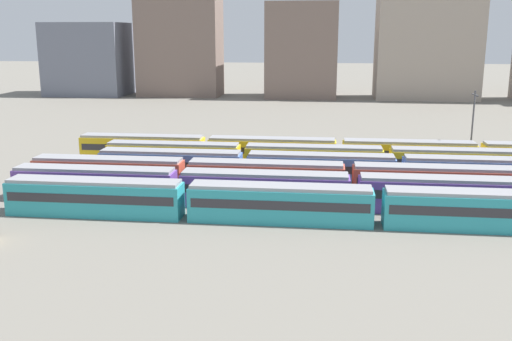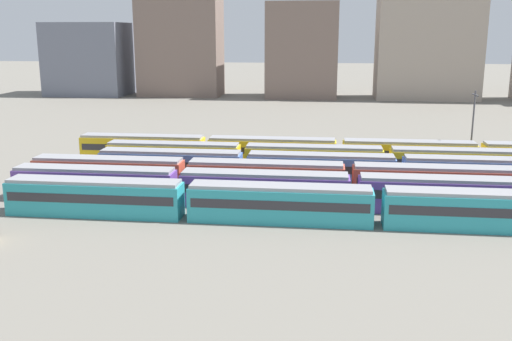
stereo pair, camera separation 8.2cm
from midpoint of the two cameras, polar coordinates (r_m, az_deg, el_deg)
name	(u,v)px [view 2 (the right image)]	position (r m, az deg, el deg)	size (l,w,h in m)	color
ground_plane	(145,183)	(73.33, -10.81, -1.25)	(600.00, 600.00, 0.00)	slate
train_track_0	(480,210)	(58.77, 21.14, -3.65)	(93.60, 3.06, 3.75)	teal
train_track_1	(447,195)	(63.18, 18.20, -2.26)	(93.60, 3.06, 3.75)	#6B429E
train_track_3	(399,171)	(72.56, 13.87, -0.01)	(74.70, 3.06, 3.75)	#4C70BC
train_track_4	(462,163)	(79.02, 19.51, 0.68)	(93.60, 3.06, 3.75)	yellow
train_track_5	(408,154)	(82.95, 14.72, 1.59)	(93.60, 3.06, 3.75)	yellow
catenary_pole_1	(473,124)	(86.98, 20.48, 4.29)	(0.24, 3.20, 10.40)	#4C4C51
distant_building_0	(90,59)	(184.09, -15.90, 10.46)	(22.93, 18.96, 21.10)	slate
distant_building_1	(180,37)	(175.16, -7.41, 12.86)	(23.55, 13.41, 34.12)	#7A665B
distant_building_2	(302,50)	(170.07, 4.58, 11.64)	(19.92, 17.39, 26.56)	#7A665B
distant_building_3	(428,38)	(172.06, 16.50, 12.29)	(27.77, 15.38, 33.29)	#A89989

